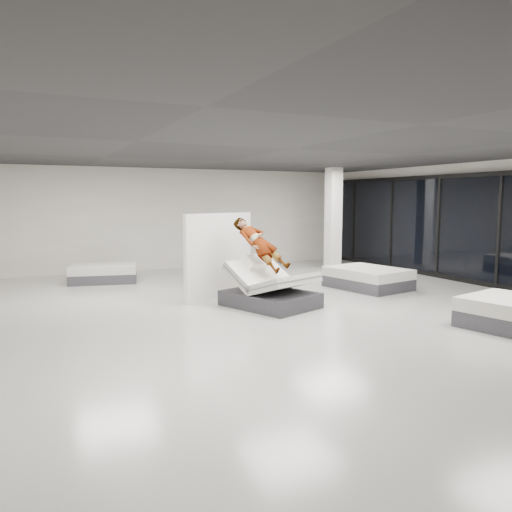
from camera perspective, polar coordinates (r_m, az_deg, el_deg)
name	(u,v)px	position (r m, az deg, el deg)	size (l,w,h in m)	color
room	(291,231)	(9.90, 4.07, 2.85)	(14.00, 14.04, 3.20)	#B4B1AA
hero_bed	(270,290)	(10.39, 1.65, -3.94)	(1.87, 2.14, 1.06)	#37373C
person	(260,253)	(10.49, 0.44, 0.38)	(0.57, 0.38, 1.57)	slate
remote	(279,261)	(10.43, 2.66, -0.62)	(0.05, 0.14, 0.03)	black
divider_panel	(219,256)	(11.31, -4.22, 0.04)	(2.11, 0.10, 1.92)	silver
flat_bed_right_far	(368,278)	(12.83, 12.66, -2.49)	(1.72, 2.09, 0.51)	#37373C
flat_bed_left_far	(104,273)	(14.15, -17.02, -1.87)	(1.95, 1.62, 0.47)	#37373C
column	(333,219)	(15.82, 8.81, 4.16)	(0.40, 0.40, 3.20)	white
storefront_glazing	(499,231)	(13.77, 26.06, 2.61)	(0.12, 13.40, 2.92)	#202635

